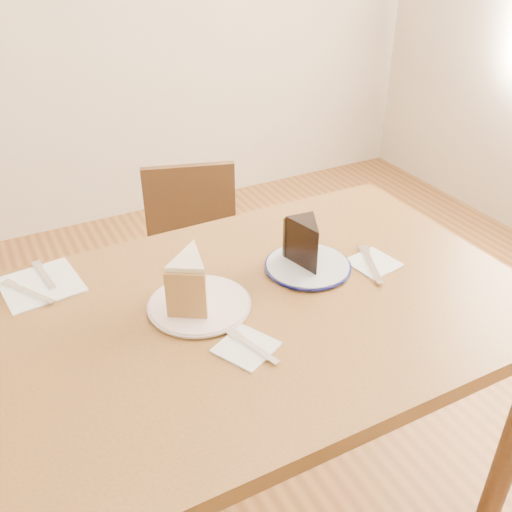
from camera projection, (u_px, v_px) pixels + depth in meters
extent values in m
plane|color=#533116|center=(261.00, 508.00, 1.67)|extent=(4.00, 4.00, 0.00)
cube|color=#4B2F14|center=(263.00, 309.00, 1.28)|extent=(1.20, 0.80, 0.04)
cylinder|color=#371F10|center=(25.00, 409.00, 1.53)|extent=(0.06, 0.06, 0.71)
cylinder|color=#371F10|center=(354.00, 299.00, 1.95)|extent=(0.06, 0.06, 0.71)
cube|color=black|center=(198.00, 280.00, 1.96)|extent=(0.47, 0.47, 0.04)
cylinder|color=black|center=(237.00, 298.00, 2.23)|extent=(0.03, 0.03, 0.38)
cylinder|color=black|center=(156.00, 306.00, 2.18)|extent=(0.03, 0.03, 0.38)
cylinder|color=black|center=(251.00, 351.00, 1.97)|extent=(0.03, 0.03, 0.38)
cylinder|color=black|center=(158.00, 362.00, 1.92)|extent=(0.03, 0.03, 0.38)
cube|color=black|center=(190.00, 210.00, 2.01)|extent=(0.31, 0.12, 0.34)
cylinder|color=white|center=(199.00, 305.00, 1.25)|extent=(0.22, 0.22, 0.01)
cylinder|color=silver|center=(308.00, 266.00, 1.39)|extent=(0.20, 0.20, 0.01)
cube|color=white|center=(246.00, 347.00, 1.14)|extent=(0.14, 0.14, 0.00)
cube|color=white|center=(373.00, 263.00, 1.41)|extent=(0.13, 0.13, 0.00)
cube|color=white|center=(41.00, 285.00, 1.33)|extent=(0.19, 0.19, 0.00)
cube|color=silver|center=(253.00, 346.00, 1.14)|extent=(0.05, 0.14, 0.00)
cube|color=silver|center=(371.00, 264.00, 1.39)|extent=(0.08, 0.16, 0.00)
cube|color=white|center=(44.00, 275.00, 1.35)|extent=(0.03, 0.14, 0.00)
cube|color=silver|center=(29.00, 292.00, 1.30)|extent=(0.10, 0.14, 0.00)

